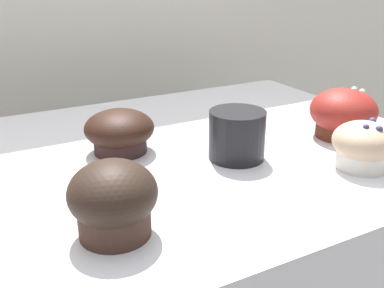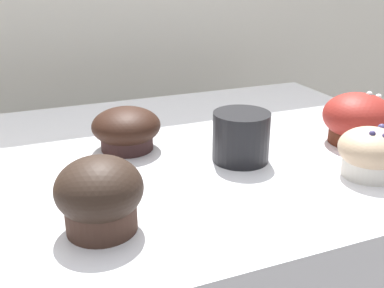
# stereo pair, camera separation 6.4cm
# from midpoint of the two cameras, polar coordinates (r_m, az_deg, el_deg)

# --- Properties ---
(wall_back) EXTENTS (3.20, 0.10, 1.80)m
(wall_back) POSITION_cam_midpoint_polar(r_m,az_deg,el_deg) (1.28, -12.31, 6.57)
(wall_back) COLOR beige
(wall_back) RESTS_ON ground
(muffin_front_center) EXTENTS (0.10, 0.10, 0.09)m
(muffin_front_center) POSITION_cam_midpoint_polar(r_m,az_deg,el_deg) (0.51, -8.12, -6.57)
(muffin_front_center) COLOR #3D271E
(muffin_front_center) RESTS_ON display_counter
(muffin_back_right) EXTENTS (0.11, 0.11, 0.07)m
(muffin_back_right) POSITION_cam_midpoint_polar(r_m,az_deg,el_deg) (0.73, -5.88, 1.86)
(muffin_back_right) COLOR #341F1E
(muffin_back_right) RESTS_ON display_counter
(muffin_front_left) EXTENTS (0.09, 0.09, 0.07)m
(muffin_front_left) POSITION_cam_midpoint_polar(r_m,az_deg,el_deg) (0.69, 24.22, -1.04)
(muffin_front_left) COLOR silver
(muffin_front_left) RESTS_ON display_counter
(muffin_front_right) EXTENTS (0.11, 0.11, 0.09)m
(muffin_front_right) POSITION_cam_midpoint_polar(r_m,az_deg,el_deg) (0.81, 22.38, 2.88)
(muffin_front_right) COLOR #512113
(muffin_front_right) RESTS_ON display_counter
(coffee_cup) EXTENTS (0.09, 0.13, 0.08)m
(coffee_cup) POSITION_cam_midpoint_polar(r_m,az_deg,el_deg) (0.69, 8.81, 1.10)
(coffee_cup) COLOR black
(coffee_cup) RESTS_ON display_counter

